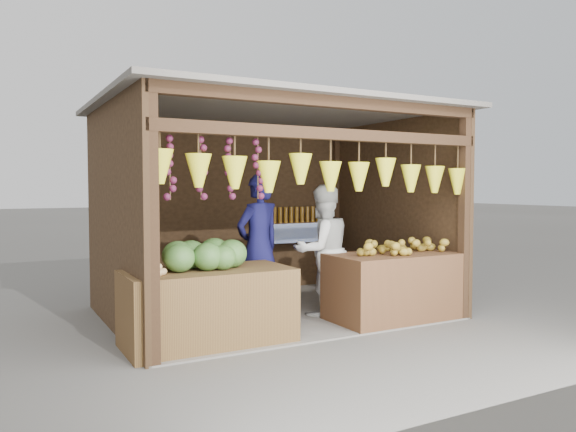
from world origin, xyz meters
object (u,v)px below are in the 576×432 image
object	(u,v)px
vendor_seated	(131,250)
counter_right	(394,287)
man_standing	(259,247)
counter_left	(208,307)
woman_standing	(322,250)

from	to	relation	value
vendor_seated	counter_right	bearing A→B (deg)	176.98
counter_right	man_standing	world-z (taller)	man_standing
man_standing	counter_left	bearing A→B (deg)	20.84
woman_standing	vendor_seated	distance (m)	2.35
man_standing	vendor_seated	distance (m)	1.52
counter_left	counter_right	size ratio (longest dim) A/B	1.07
woman_standing	man_standing	bearing A→B (deg)	-14.08
counter_left	woman_standing	bearing A→B (deg)	17.46
counter_right	vendor_seated	size ratio (longest dim) A/B	1.44
counter_left	man_standing	xyz separation A→B (m)	(0.92, 0.72, 0.51)
counter_left	counter_right	bearing A→B (deg)	-1.68
counter_right	counter_left	bearing A→B (deg)	178.32
vendor_seated	counter_left	bearing A→B (deg)	133.84
woman_standing	counter_right	bearing A→B (deg)	134.56
counter_right	vendor_seated	distance (m)	3.22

